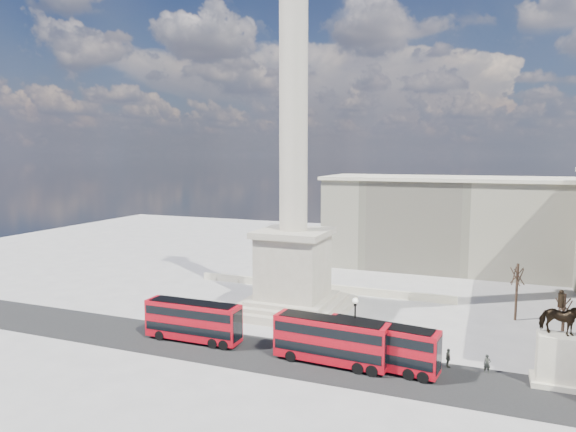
{
  "coord_description": "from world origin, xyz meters",
  "views": [
    {
      "loc": [
        23.55,
        -56.38,
        20.38
      ],
      "look_at": [
        0.67,
        1.41,
        13.05
      ],
      "focal_mm": 32.0,
      "sensor_mm": 36.0,
      "label": 1
    }
  ],
  "objects_px": {
    "red_bus_a": "(194,321)",
    "red_bus_c": "(331,340)",
    "victorian_lamp": "(355,325)",
    "equestrian_statue": "(558,352)",
    "pedestrian_crossing": "(448,358)",
    "nelsons_column": "(293,214)",
    "red_bus_b": "(382,346)",
    "pedestrian_walking": "(487,364)"
  },
  "relations": [
    {
      "from": "red_bus_b",
      "to": "pedestrian_walking",
      "type": "relative_size",
      "value": 6.24
    },
    {
      "from": "red_bus_a",
      "to": "pedestrian_walking",
      "type": "relative_size",
      "value": 6.13
    },
    {
      "from": "red_bus_a",
      "to": "red_bus_c",
      "type": "bearing_deg",
      "value": -1.72
    },
    {
      "from": "equestrian_statue",
      "to": "red_bus_a",
      "type": "bearing_deg",
      "value": -175.99
    },
    {
      "from": "red_bus_c",
      "to": "red_bus_b",
      "type": "bearing_deg",
      "value": 10.51
    },
    {
      "from": "red_bus_c",
      "to": "nelsons_column",
      "type": "bearing_deg",
      "value": 126.59
    },
    {
      "from": "red_bus_b",
      "to": "equestrian_statue",
      "type": "xyz_separation_m",
      "value": [
        15.2,
        2.31,
        0.73
      ]
    },
    {
      "from": "pedestrian_walking",
      "to": "victorian_lamp",
      "type": "bearing_deg",
      "value": 178.53
    },
    {
      "from": "victorian_lamp",
      "to": "pedestrian_crossing",
      "type": "relative_size",
      "value": 3.46
    },
    {
      "from": "red_bus_b",
      "to": "pedestrian_walking",
      "type": "xyz_separation_m",
      "value": [
        9.44,
        2.71,
        -1.43
      ]
    },
    {
      "from": "red_bus_a",
      "to": "pedestrian_crossing",
      "type": "bearing_deg",
      "value": 5.95
    },
    {
      "from": "equestrian_statue",
      "to": "pedestrian_crossing",
      "type": "relative_size",
      "value": 4.6
    },
    {
      "from": "nelsons_column",
      "to": "pedestrian_crossing",
      "type": "height_order",
      "value": "nelsons_column"
    },
    {
      "from": "nelsons_column",
      "to": "pedestrian_walking",
      "type": "distance_m",
      "value": 29.17
    },
    {
      "from": "red_bus_a",
      "to": "red_bus_b",
      "type": "xyz_separation_m",
      "value": [
        20.73,
        0.21,
        -0.01
      ]
    },
    {
      "from": "pedestrian_crossing",
      "to": "equestrian_statue",
      "type": "bearing_deg",
      "value": -113.63
    },
    {
      "from": "pedestrian_walking",
      "to": "nelsons_column",
      "type": "bearing_deg",
      "value": 142.89
    },
    {
      "from": "pedestrian_walking",
      "to": "pedestrian_crossing",
      "type": "xyz_separation_m",
      "value": [
        -3.51,
        0.0,
        0.05
      ]
    },
    {
      "from": "red_bus_c",
      "to": "pedestrian_crossing",
      "type": "distance_m",
      "value": 11.36
    },
    {
      "from": "red_bus_a",
      "to": "victorian_lamp",
      "type": "height_order",
      "value": "victorian_lamp"
    },
    {
      "from": "victorian_lamp",
      "to": "pedestrian_walking",
      "type": "distance_m",
      "value": 12.77
    },
    {
      "from": "red_bus_a",
      "to": "victorian_lamp",
      "type": "distance_m",
      "value": 18.02
    },
    {
      "from": "red_bus_a",
      "to": "red_bus_b",
      "type": "height_order",
      "value": "red_bus_a"
    },
    {
      "from": "pedestrian_walking",
      "to": "red_bus_a",
      "type": "bearing_deg",
      "value": 174.06
    },
    {
      "from": "victorian_lamp",
      "to": "pedestrian_walking",
      "type": "relative_size",
      "value": 3.67
    },
    {
      "from": "nelsons_column",
      "to": "red_bus_b",
      "type": "distance_m",
      "value": 22.91
    },
    {
      "from": "pedestrian_walking",
      "to": "pedestrian_crossing",
      "type": "relative_size",
      "value": 0.94
    },
    {
      "from": "equestrian_statue",
      "to": "pedestrian_walking",
      "type": "distance_m",
      "value": 6.17
    },
    {
      "from": "victorian_lamp",
      "to": "equestrian_statue",
      "type": "height_order",
      "value": "equestrian_statue"
    },
    {
      "from": "red_bus_a",
      "to": "red_bus_c",
      "type": "height_order",
      "value": "red_bus_c"
    },
    {
      "from": "red_bus_a",
      "to": "equestrian_statue",
      "type": "xyz_separation_m",
      "value": [
        35.93,
        2.52,
        0.72
      ]
    },
    {
      "from": "nelsons_column",
      "to": "victorian_lamp",
      "type": "distance_m",
      "value": 20.15
    },
    {
      "from": "victorian_lamp",
      "to": "equestrian_statue",
      "type": "relative_size",
      "value": 0.75
    },
    {
      "from": "red_bus_c",
      "to": "victorian_lamp",
      "type": "xyz_separation_m",
      "value": [
        2.05,
        1.16,
        1.46
      ]
    },
    {
      "from": "red_bus_a",
      "to": "red_bus_b",
      "type": "bearing_deg",
      "value": 0.27
    },
    {
      "from": "victorian_lamp",
      "to": "pedestrian_walking",
      "type": "height_order",
      "value": "victorian_lamp"
    },
    {
      "from": "red_bus_c",
      "to": "pedestrian_crossing",
      "type": "relative_size",
      "value": 6.04
    },
    {
      "from": "equestrian_statue",
      "to": "pedestrian_walking",
      "type": "xyz_separation_m",
      "value": [
        -5.76,
        0.4,
        -2.16
      ]
    },
    {
      "from": "red_bus_b",
      "to": "equestrian_statue",
      "type": "height_order",
      "value": "equestrian_statue"
    },
    {
      "from": "equestrian_statue",
      "to": "pedestrian_crossing",
      "type": "height_order",
      "value": "equestrian_statue"
    },
    {
      "from": "nelsons_column",
      "to": "victorian_lamp",
      "type": "relative_size",
      "value": 7.59
    },
    {
      "from": "red_bus_b",
      "to": "pedestrian_walking",
      "type": "height_order",
      "value": "red_bus_b"
    }
  ]
}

